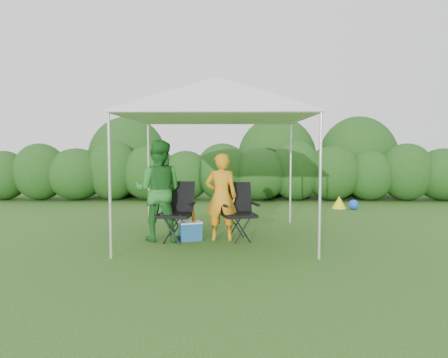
{
  "coord_description": "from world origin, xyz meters",
  "views": [
    {
      "loc": [
        0.21,
        -7.18,
        1.6
      ],
      "look_at": [
        0.12,
        0.4,
        1.05
      ],
      "focal_mm": 35.0,
      "sensor_mm": 36.0,
      "label": 1
    }
  ],
  "objects_px": {
    "chair_left": "(176,207)",
    "woman": "(158,191)",
    "canopy": "(217,98)",
    "man": "(221,197)",
    "cooler": "(190,231)",
    "chair_right": "(238,207)"
  },
  "relations": [
    {
      "from": "chair_left",
      "to": "woman",
      "type": "height_order",
      "value": "woman"
    },
    {
      "from": "canopy",
      "to": "chair_left",
      "type": "xyz_separation_m",
      "value": [
        -0.71,
        -0.23,
        -1.89
      ]
    },
    {
      "from": "man",
      "to": "cooler",
      "type": "height_order",
      "value": "man"
    },
    {
      "from": "chair_right",
      "to": "chair_left",
      "type": "xyz_separation_m",
      "value": [
        -1.07,
        -0.08,
        0.01
      ]
    },
    {
      "from": "man",
      "to": "woman",
      "type": "distance_m",
      "value": 1.08
    },
    {
      "from": "chair_left",
      "to": "canopy",
      "type": "bearing_deg",
      "value": 25.88
    },
    {
      "from": "woman",
      "to": "cooler",
      "type": "height_order",
      "value": "woman"
    },
    {
      "from": "man",
      "to": "chair_left",
      "type": "bearing_deg",
      "value": -3.12
    },
    {
      "from": "woman",
      "to": "man",
      "type": "bearing_deg",
      "value": -175.17
    },
    {
      "from": "canopy",
      "to": "woman",
      "type": "height_order",
      "value": "canopy"
    },
    {
      "from": "chair_right",
      "to": "cooler",
      "type": "distance_m",
      "value": 0.92
    },
    {
      "from": "chair_right",
      "to": "chair_left",
      "type": "height_order",
      "value": "chair_left"
    },
    {
      "from": "chair_right",
      "to": "cooler",
      "type": "relative_size",
      "value": 2.18
    },
    {
      "from": "man",
      "to": "cooler",
      "type": "xyz_separation_m",
      "value": [
        -0.54,
        -0.02,
        -0.59
      ]
    },
    {
      "from": "chair_right",
      "to": "chair_left",
      "type": "relative_size",
      "value": 0.98
    },
    {
      "from": "canopy",
      "to": "man",
      "type": "bearing_deg",
      "value": -73.3
    },
    {
      "from": "chair_left",
      "to": "man",
      "type": "bearing_deg",
      "value": 7.92
    },
    {
      "from": "chair_right",
      "to": "cooler",
      "type": "xyz_separation_m",
      "value": [
        -0.83,
        -0.1,
        -0.4
      ]
    },
    {
      "from": "chair_right",
      "to": "woman",
      "type": "bearing_deg",
      "value": 170.85
    },
    {
      "from": "man",
      "to": "chair_right",
      "type": "bearing_deg",
      "value": -168.91
    },
    {
      "from": "woman",
      "to": "cooler",
      "type": "distance_m",
      "value": 0.88
    },
    {
      "from": "chair_left",
      "to": "cooler",
      "type": "bearing_deg",
      "value": 2.83
    }
  ]
}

